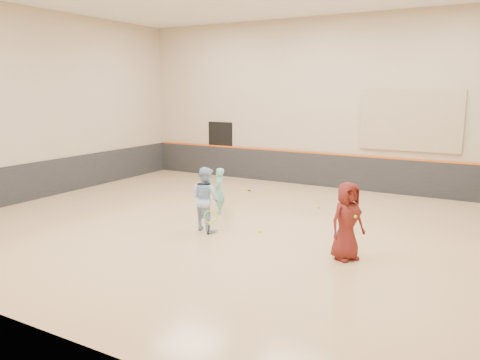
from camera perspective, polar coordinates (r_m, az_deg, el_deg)
The scene contains 14 objects.
room at distance 11.80m, azimuth 0.86°, elevation -2.12°, with size 15.04×12.04×6.22m.
wainscot_back at distance 17.22m, azimuth 10.43°, elevation 1.15°, with size 14.90×0.04×1.20m, color #232326.
wainscot_left at distance 16.69m, azimuth -22.27°, elevation 0.19°, with size 0.04×11.90×1.20m, color #232326.
accent_stripe at distance 17.12m, azimuth 10.49°, elevation 3.19°, with size 14.90×0.03×0.06m, color #D85914.
acoustic_panel at distance 16.29m, azimuth 20.04°, elevation 6.85°, with size 3.20×0.08×2.00m, color tan.
doorway at distance 19.08m, azimuth -2.39°, elevation 3.79°, with size 1.10×0.05×2.20m, color black.
girl at distance 13.26m, azimuth -2.60°, elevation -1.35°, with size 0.48×0.32×1.32m, color #70C3B5.
instructor at distance 11.69m, azimuth -4.20°, elevation -2.31°, with size 0.78×0.61×1.61m, color #9BC3F0.
young_man at distance 9.92m, azimuth 12.92°, elevation -4.90°, with size 0.80×0.52×1.64m, color maroon.
held_racket at distance 11.41m, azimuth -3.62°, elevation -4.50°, with size 0.45×0.45×0.65m, color #A8C52B, non-canonical shape.
spare_racket at distance 16.52m, azimuth 0.70°, elevation -1.11°, with size 0.62×0.62×0.05m, color #B3D32E, non-canonical shape.
ball_under_racket at distance 11.66m, azimuth 2.49°, elevation -6.26°, with size 0.07×0.07×0.07m, color #DAE936.
ball_in_hand at distance 9.69m, azimuth 13.89°, elevation -4.36°, with size 0.07×0.07×0.07m, color gold.
ball_beside_spare at distance 14.13m, azimuth 9.58°, elevation -3.33°, with size 0.07×0.07×0.07m, color #C4CF30.
Camera 1 is at (5.51, -10.09, 3.49)m, focal length 35.00 mm.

